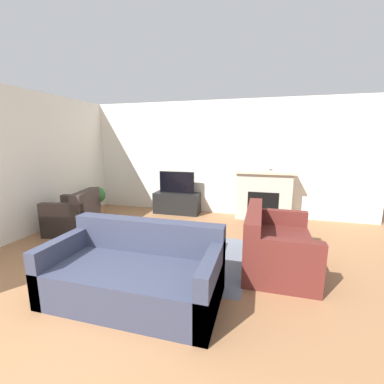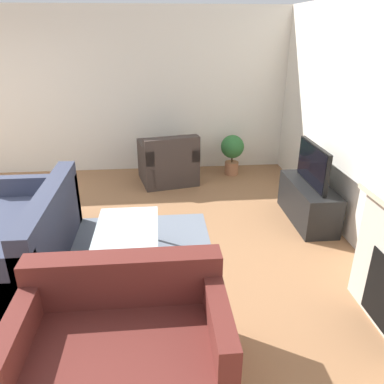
{
  "view_description": "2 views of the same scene",
  "coord_description": "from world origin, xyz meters",
  "px_view_note": "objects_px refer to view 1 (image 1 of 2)",
  "views": [
    {
      "loc": [
        1.61,
        -1.45,
        1.78
      ],
      "look_at": [
        0.43,
        2.81,
        0.89
      ],
      "focal_mm": 24.0,
      "sensor_mm": 36.0,
      "label": 1
    },
    {
      "loc": [
        3.88,
        2.48,
        2.34
      ],
      "look_at": [
        0.46,
        2.79,
        0.84
      ],
      "focal_mm": 35.0,
      "sensor_mm": 36.0,
      "label": 2
    }
  ],
  "objects_px": {
    "tv": "(177,182)",
    "potted_plant": "(97,198)",
    "couch_loveseat": "(275,247)",
    "couch_sectional": "(136,273)",
    "mantel_clock": "(266,166)",
    "armchair_by_window": "(74,217)",
    "coffee_table": "(176,232)"
  },
  "relations": [
    {
      "from": "tv",
      "to": "potted_plant",
      "type": "xyz_separation_m",
      "value": [
        -1.79,
        -0.67,
        -0.34
      ]
    },
    {
      "from": "tv",
      "to": "couch_loveseat",
      "type": "height_order",
      "value": "tv"
    },
    {
      "from": "couch_sectional",
      "to": "couch_loveseat",
      "type": "height_order",
      "value": "same"
    },
    {
      "from": "couch_loveseat",
      "to": "mantel_clock",
      "type": "relative_size",
      "value": 6.65
    },
    {
      "from": "armchair_by_window",
      "to": "couch_loveseat",
      "type": "bearing_deg",
      "value": 71.5
    },
    {
      "from": "couch_loveseat",
      "to": "armchair_by_window",
      "type": "bearing_deg",
      "value": 83.35
    },
    {
      "from": "couch_sectional",
      "to": "coffee_table",
      "type": "distance_m",
      "value": 1.14
    },
    {
      "from": "tv",
      "to": "coffee_table",
      "type": "distance_m",
      "value": 2.44
    },
    {
      "from": "tv",
      "to": "coffee_table",
      "type": "xyz_separation_m",
      "value": [
        0.77,
        -2.28,
        -0.39
      ]
    },
    {
      "from": "couch_sectional",
      "to": "potted_plant",
      "type": "relative_size",
      "value": 2.77
    },
    {
      "from": "couch_sectional",
      "to": "coffee_table",
      "type": "height_order",
      "value": "couch_sectional"
    },
    {
      "from": "potted_plant",
      "to": "mantel_clock",
      "type": "height_order",
      "value": "mantel_clock"
    },
    {
      "from": "couch_sectional",
      "to": "coffee_table",
      "type": "xyz_separation_m",
      "value": [
        0.1,
        1.13,
        0.1
      ]
    },
    {
      "from": "couch_sectional",
      "to": "armchair_by_window",
      "type": "distance_m",
      "value": 2.74
    },
    {
      "from": "potted_plant",
      "to": "mantel_clock",
      "type": "distance_m",
      "value": 4.02
    },
    {
      "from": "armchair_by_window",
      "to": "potted_plant",
      "type": "distance_m",
      "value": 1.14
    },
    {
      "from": "armchair_by_window",
      "to": "tv",
      "type": "bearing_deg",
      "value": 127.36
    },
    {
      "from": "tv",
      "to": "armchair_by_window",
      "type": "distance_m",
      "value": 2.39
    },
    {
      "from": "armchair_by_window",
      "to": "mantel_clock",
      "type": "height_order",
      "value": "mantel_clock"
    },
    {
      "from": "armchair_by_window",
      "to": "coffee_table",
      "type": "bearing_deg",
      "value": 65.66
    },
    {
      "from": "tv",
      "to": "coffee_table",
      "type": "relative_size",
      "value": 0.92
    },
    {
      "from": "couch_loveseat",
      "to": "mantel_clock",
      "type": "distance_m",
      "value": 2.49
    },
    {
      "from": "couch_sectional",
      "to": "potted_plant",
      "type": "height_order",
      "value": "couch_sectional"
    },
    {
      "from": "tv",
      "to": "mantel_clock",
      "type": "relative_size",
      "value": 3.94
    },
    {
      "from": "couch_loveseat",
      "to": "tv",
      "type": "bearing_deg",
      "value": 45.22
    },
    {
      "from": "mantel_clock",
      "to": "coffee_table",
      "type": "bearing_deg",
      "value": -118.78
    },
    {
      "from": "coffee_table",
      "to": "couch_sectional",
      "type": "bearing_deg",
      "value": -95.26
    },
    {
      "from": "tv",
      "to": "couch_loveseat",
      "type": "distance_m",
      "value": 3.18
    },
    {
      "from": "armchair_by_window",
      "to": "mantel_clock",
      "type": "xyz_separation_m",
      "value": [
        3.61,
        1.86,
        0.92
      ]
    },
    {
      "from": "tv",
      "to": "coffee_table",
      "type": "bearing_deg",
      "value": -71.34
    },
    {
      "from": "tv",
      "to": "armchair_by_window",
      "type": "bearing_deg",
      "value": -130.79
    },
    {
      "from": "couch_loveseat",
      "to": "potted_plant",
      "type": "bearing_deg",
      "value": 68.98
    }
  ]
}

